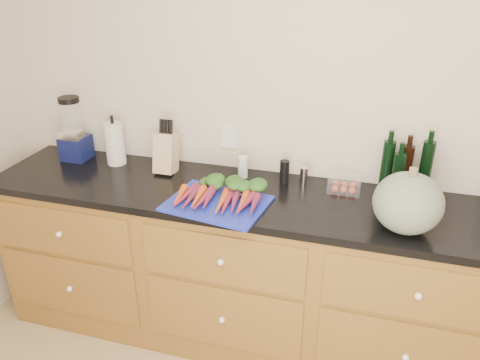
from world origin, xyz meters
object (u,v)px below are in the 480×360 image
(carrots, at_px, (220,194))
(blender_appliance, at_px, (74,132))
(squash, at_px, (408,203))
(cutting_board, at_px, (217,203))
(tomato_box, at_px, (344,184))
(paper_towel, at_px, (115,144))
(knife_block, at_px, (166,153))

(carrots, height_order, blender_appliance, blender_appliance)
(squash, distance_m, blender_appliance, 1.90)
(cutting_board, xyz_separation_m, tomato_box, (0.59, 0.33, 0.03))
(paper_towel, distance_m, tomato_box, 1.32)
(blender_appliance, height_order, tomato_box, blender_appliance)
(cutting_board, xyz_separation_m, squash, (0.88, 0.01, 0.13))
(squash, bearing_deg, carrots, 177.87)
(carrots, height_order, paper_towel, paper_towel)
(knife_block, height_order, tomato_box, knife_block)
(paper_towel, xyz_separation_m, knife_block, (0.33, -0.02, -0.01))
(squash, relative_size, knife_block, 1.36)
(carrots, distance_m, tomato_box, 0.65)
(cutting_board, height_order, squash, squash)
(blender_appliance, bearing_deg, paper_towel, 0.44)
(carrots, xyz_separation_m, blender_appliance, (-1.00, 0.28, 0.13))
(knife_block, bearing_deg, paper_towel, 176.55)
(knife_block, bearing_deg, squash, -12.86)
(tomato_box, bearing_deg, cutting_board, -150.68)
(cutting_board, relative_size, carrots, 1.12)
(cutting_board, relative_size, knife_block, 2.14)
(paper_towel, bearing_deg, cutting_board, -23.63)
(blender_appliance, bearing_deg, knife_block, -1.72)
(cutting_board, height_order, carrots, carrots)
(blender_appliance, bearing_deg, tomato_box, 0.43)
(blender_appliance, bearing_deg, cutting_board, -17.68)
(carrots, distance_m, blender_appliance, 1.04)
(carrots, xyz_separation_m, paper_towel, (-0.73, 0.28, 0.09))
(cutting_board, bearing_deg, blender_appliance, 162.32)
(blender_appliance, distance_m, paper_towel, 0.27)
(carrots, distance_m, knife_block, 0.48)
(carrots, xyz_separation_m, tomato_box, (0.59, 0.29, 0.00))
(carrots, bearing_deg, knife_block, 147.05)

